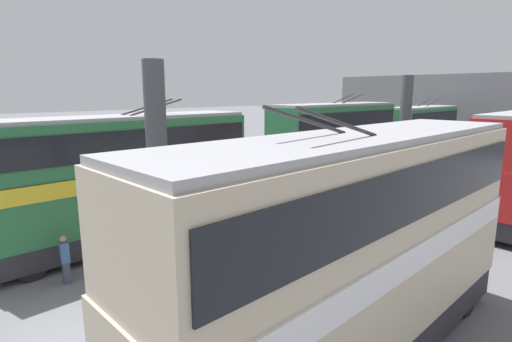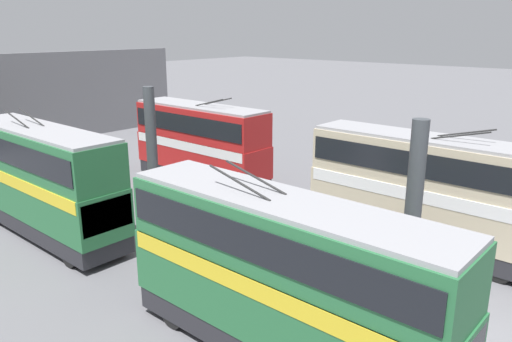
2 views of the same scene
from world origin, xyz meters
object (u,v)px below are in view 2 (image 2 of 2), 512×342
Objects in this scene: person_by_left_row at (394,241)px; person_aisle_midway at (243,217)px; bus_left_near at (426,186)px; bus_left_far at (201,140)px; bus_right_mid at (44,176)px; bus_right_near at (282,272)px; oil_drum at (97,215)px.

person_aisle_midway is at bearing -58.42° from person_by_left_row.
person_by_left_row is 7.06m from person_aisle_midway.
bus_left_far is (14.49, 0.00, -0.02)m from bus_left_near.
bus_left_near is 17.37m from bus_right_mid.
person_aisle_midway is at bearing -137.98° from bus_right_mid.
bus_right_near is (-0.16, 10.37, -0.03)m from bus_left_near.
bus_left_far is 5.79× the size of person_aisle_midway.
bus_right_mid is 12.87× the size of oil_drum.
bus_right_mid reaches higher than bus_right_near.
person_by_left_row is at bearing -148.70° from bus_right_mid.
bus_right_near reaches higher than person_by_left_row.
bus_right_mid is at bearing 85.98° from oil_drum.
bus_left_near reaches higher than person_by_left_row.
person_by_left_row is at bearing 81.26° from bus_left_near.
person_aisle_midway is (7.07, 4.18, -2.03)m from bus_left_near.
person_aisle_midway is at bearing -150.72° from oil_drum.
person_by_left_row is at bearing -156.50° from oil_drum.
oil_drum is (13.92, -2.43, -2.47)m from bus_right_near.
person_by_left_row is at bearing 171.61° from bus_left_far.
person_aisle_midway is at bearing 30.60° from bus_left_near.
bus_left_near is 2.90m from person_by_left_row.
person_by_left_row reaches higher than oil_drum.
bus_right_near is at bearing 90.90° from bus_left_near.
oil_drum is at bearing -9.91° from bus_right_near.
bus_left_near is 1.09× the size of bus_left_far.
bus_right_mid is at bearing 93.09° from bus_left_far.
bus_right_mid reaches higher than person_by_left_row.
bus_right_near is at bearing 180.00° from bus_right_mid.
oil_drum is (13.76, 7.93, -2.50)m from bus_left_near.
bus_left_far reaches higher than person_by_left_row.
bus_left_far is at bearing 0.00° from bus_left_near.
person_by_left_row is 14.66m from oil_drum.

